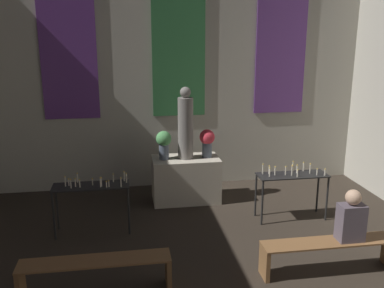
% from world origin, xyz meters
% --- Properties ---
extents(wall_back, '(8.20, 0.16, 4.92)m').
position_xyz_m(wall_back, '(0.00, 10.96, 2.49)').
color(wall_back, '#B2AD9E').
rests_on(wall_back, ground_plane).
extents(altar, '(1.33, 0.74, 0.89)m').
position_xyz_m(altar, '(0.00, 9.93, 0.45)').
color(altar, '#BCB29E').
rests_on(altar, ground_plane).
extents(statue, '(0.30, 0.30, 1.42)m').
position_xyz_m(statue, '(0.00, 9.93, 1.55)').
color(statue, slate).
rests_on(statue, altar).
extents(flower_vase_left, '(0.30, 0.30, 0.57)m').
position_xyz_m(flower_vase_left, '(-0.43, 9.93, 1.23)').
color(flower_vase_left, '#4C5666').
rests_on(flower_vase_left, altar).
extents(flower_vase_right, '(0.30, 0.30, 0.57)m').
position_xyz_m(flower_vase_right, '(0.43, 9.93, 1.23)').
color(flower_vase_right, '#4C5666').
rests_on(flower_vase_right, altar).
extents(candle_rack_left, '(1.27, 0.44, 1.03)m').
position_xyz_m(candle_rack_left, '(-1.77, 8.76, 0.73)').
color(candle_rack_left, black).
rests_on(candle_rack_left, ground_plane).
extents(candle_rack_right, '(1.27, 0.44, 1.04)m').
position_xyz_m(candle_rack_right, '(1.77, 8.77, 0.73)').
color(candle_rack_right, black).
rests_on(candle_rack_right, ground_plane).
extents(pew_back_left, '(1.95, 0.36, 0.47)m').
position_xyz_m(pew_back_left, '(-1.62, 6.95, 0.34)').
color(pew_back_left, brown).
rests_on(pew_back_left, ground_plane).
extents(pew_back_right, '(1.95, 0.36, 0.47)m').
position_xyz_m(pew_back_right, '(1.62, 6.95, 0.34)').
color(pew_back_right, brown).
rests_on(pew_back_right, ground_plane).
extents(person_seated, '(0.36, 0.24, 0.75)m').
position_xyz_m(person_seated, '(1.91, 6.95, 0.81)').
color(person_seated, '#564C56').
rests_on(person_seated, pew_back_right).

